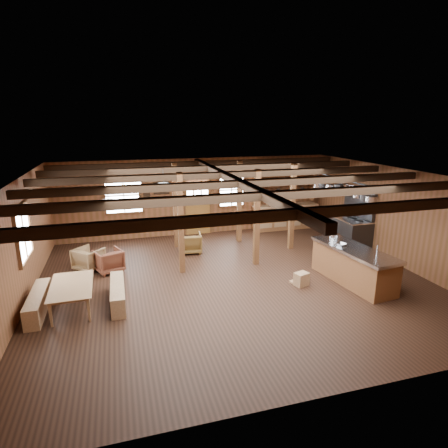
% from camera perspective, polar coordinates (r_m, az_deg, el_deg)
% --- Properties ---
extents(room, '(10.04, 9.04, 2.84)m').
position_cam_1_polar(room, '(9.54, 1.54, -0.97)').
color(room, black).
rests_on(room, ground).
extents(ceiling_joists, '(9.80, 8.82, 0.18)m').
position_cam_1_polar(ceiling_joists, '(9.42, 1.27, 6.81)').
color(ceiling_joists, black).
rests_on(ceiling_joists, ceiling).
extents(timber_posts, '(3.95, 2.35, 2.80)m').
position_cam_1_polar(timber_posts, '(11.61, 0.91, 2.05)').
color(timber_posts, '#4B2615').
rests_on(timber_posts, floor).
extents(back_door, '(1.02, 0.08, 2.15)m').
position_cam_1_polar(back_door, '(13.84, -4.02, 2.03)').
color(back_door, brown).
rests_on(back_door, floor).
extents(window_back_left, '(1.32, 0.06, 1.32)m').
position_cam_1_polar(window_back_left, '(13.42, -15.04, 4.24)').
color(window_back_left, white).
rests_on(window_back_left, wall_back).
extents(window_back_right, '(1.02, 0.06, 1.32)m').
position_cam_1_polar(window_back_right, '(14.02, 1.14, 5.25)').
color(window_back_right, white).
rests_on(window_back_right, wall_back).
extents(window_left, '(0.14, 1.24, 1.32)m').
position_cam_1_polar(window_left, '(9.80, -28.32, -1.21)').
color(window_left, white).
rests_on(window_left, wall_back).
extents(notice_boards, '(1.08, 0.03, 0.90)m').
position_cam_1_polar(notice_boards, '(13.46, -10.35, 4.73)').
color(notice_boards, silver).
rests_on(notice_boards, wall_back).
extents(back_counter, '(2.55, 0.60, 2.45)m').
position_cam_1_polar(back_counter, '(14.74, 9.25, 1.59)').
color(back_counter, brown).
rests_on(back_counter, floor).
extents(pendant_lamps, '(1.86, 2.36, 0.66)m').
position_cam_1_polar(pendant_lamps, '(9.91, -12.76, 4.34)').
color(pendant_lamps, '#2E2E31').
rests_on(pendant_lamps, ceiling).
extents(pot_rack, '(0.41, 3.00, 0.45)m').
position_cam_1_polar(pot_rack, '(10.89, 17.39, 5.07)').
color(pot_rack, '#2E2E31').
rests_on(pot_rack, ceiling).
extents(kitchen_island, '(1.18, 2.59, 1.20)m').
position_cam_1_polar(kitchen_island, '(10.34, 19.08, -5.92)').
color(kitchen_island, brown).
rests_on(kitchen_island, floor).
extents(step_stool, '(0.45, 0.38, 0.34)m').
position_cam_1_polar(step_stool, '(9.91, 11.70, -8.22)').
color(step_stool, brown).
rests_on(step_stool, floor).
extents(commercial_range, '(0.85, 1.66, 2.05)m').
position_cam_1_polar(commercial_range, '(13.26, 18.68, -0.38)').
color(commercial_range, '#2E2E31').
rests_on(commercial_range, floor).
extents(dining_table, '(0.93, 1.63, 0.57)m').
position_cam_1_polar(dining_table, '(9.22, -21.87, -10.20)').
color(dining_table, '#966B44').
rests_on(dining_table, floor).
extents(bench_wall, '(0.31, 1.68, 0.46)m').
position_cam_1_polar(bench_wall, '(9.36, -26.47, -10.70)').
color(bench_wall, brown).
rests_on(bench_wall, floor).
extents(bench_aisle, '(0.31, 1.65, 0.45)m').
position_cam_1_polar(bench_aisle, '(9.17, -15.88, -10.15)').
color(bench_aisle, brown).
rests_on(bench_aisle, floor).
extents(armchair_a, '(0.90, 0.91, 0.64)m').
position_cam_1_polar(armchair_a, '(10.98, -17.14, -5.37)').
color(armchair_a, '#5B2C1B').
rests_on(armchair_a, floor).
extents(armchair_b, '(0.73, 0.75, 0.63)m').
position_cam_1_polar(armchair_b, '(12.02, -5.11, -2.92)').
color(armchair_b, brown).
rests_on(armchair_b, floor).
extents(armchair_c, '(0.99, 0.99, 0.64)m').
position_cam_1_polar(armchair_c, '(11.31, -19.89, -5.00)').
color(armchair_c, brown).
rests_on(armchair_c, floor).
extents(counter_pot, '(0.30, 0.30, 0.18)m').
position_cam_1_polar(counter_pot, '(10.66, 16.55, -1.93)').
color(counter_pot, silver).
rests_on(counter_pot, kitchen_island).
extents(bowl, '(0.32, 0.32, 0.06)m').
position_cam_1_polar(bowl, '(10.28, 17.43, -2.99)').
color(bowl, silver).
rests_on(bowl, kitchen_island).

